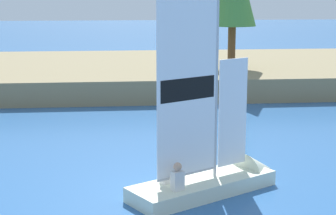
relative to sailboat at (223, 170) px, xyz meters
The scene contains 2 objects.
shore_bank 17.49m from the sailboat, 94.45° to the left, with size 80.00×13.47×1.10m, color #897A56.
sailboat is the anchor object (origin of this frame).
Camera 1 is at (-1.31, -4.80, 4.85)m, focal length 58.76 mm.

